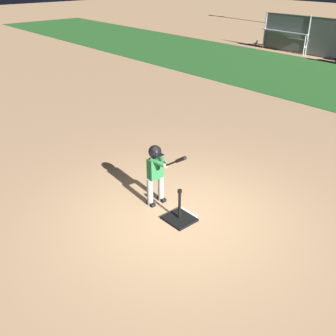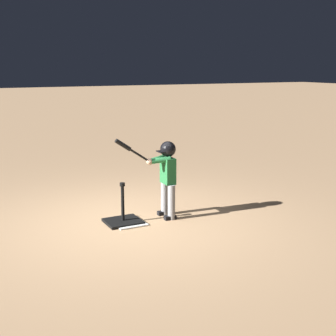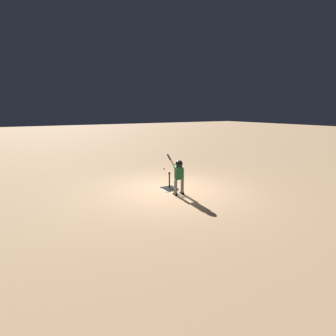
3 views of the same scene
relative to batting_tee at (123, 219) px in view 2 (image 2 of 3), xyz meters
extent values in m
plane|color=tan|center=(-0.06, 0.03, -0.07)|extent=(90.00, 90.00, 0.00)
cube|color=white|center=(-0.07, 0.08, -0.06)|extent=(0.44, 0.44, 0.02)
cube|color=black|center=(0.00, 0.00, -0.05)|extent=(0.51, 0.46, 0.04)
cylinder|color=black|center=(0.00, 0.00, 0.23)|extent=(0.05, 0.05, 0.52)
cylinder|color=black|center=(0.00, 0.00, 0.52)|extent=(0.08, 0.08, 0.05)
cylinder|color=gray|center=(-0.71, 0.18, 0.20)|extent=(0.12, 0.12, 0.53)
cube|color=black|center=(-0.69, 0.18, -0.04)|extent=(0.18, 0.10, 0.06)
cylinder|color=gray|center=(-0.72, -0.07, 0.20)|extent=(0.12, 0.12, 0.53)
cube|color=black|center=(-0.70, -0.07, -0.04)|extent=(0.18, 0.10, 0.06)
cube|color=#236B38|center=(-0.72, 0.05, 0.66)|extent=(0.16, 0.28, 0.39)
sphere|color=tan|center=(-0.72, 0.05, 0.98)|extent=(0.20, 0.20, 0.20)
sphere|color=black|center=(-0.72, 0.05, 0.99)|extent=(0.24, 0.24, 0.24)
cube|color=black|center=(-0.62, 0.05, 0.96)|extent=(0.13, 0.18, 0.01)
cylinder|color=#236B38|center=(-0.57, 0.09, 0.84)|extent=(0.33, 0.18, 0.12)
cylinder|color=#236B38|center=(-0.57, 0.00, 0.84)|extent=(0.33, 0.16, 0.12)
sphere|color=tan|center=(-0.42, 0.04, 0.82)|extent=(0.10, 0.10, 0.10)
cylinder|color=black|center=(-0.17, 0.03, 0.99)|extent=(0.52, 0.05, 0.36)
cylinder|color=black|center=(-0.01, 0.02, 1.10)|extent=(0.25, 0.07, 0.19)
cylinder|color=black|center=(-0.44, 0.04, 0.81)|extent=(0.04, 0.05, 0.05)
camera|label=1|loc=(4.18, -3.92, 3.91)|focal=42.00mm
camera|label=2|loc=(2.40, 6.14, 2.20)|focal=50.00mm
camera|label=3|loc=(-7.75, 4.62, 2.69)|focal=28.00mm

